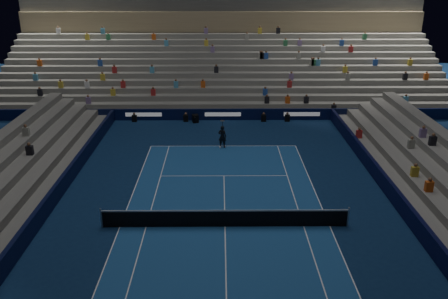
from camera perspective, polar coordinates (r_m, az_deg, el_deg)
ground at (r=24.74m, az=0.12°, el=-9.38°), size 90.00×90.00×0.00m
court_surface at (r=24.74m, az=0.12°, el=-9.37°), size 10.97×23.77×0.01m
sponsor_barrier_far at (r=41.60m, az=-0.14°, el=4.30°), size 44.00×0.25×1.00m
sponsor_barrier_east at (r=26.43m, az=21.86°, el=-7.69°), size 0.25×37.00×1.00m
sponsor_barrier_west at (r=26.26m, az=-21.77°, el=-7.87°), size 0.25×37.00×1.00m
grandstand_main at (r=50.06m, az=-0.21°, el=10.59°), size 44.00×15.20×11.20m
tennis_net at (r=24.49m, az=0.12°, el=-8.36°), size 12.90×0.10×1.10m
tennis_player at (r=34.95m, az=-0.20°, el=1.58°), size 0.72×0.58×1.72m
broadcast_camera at (r=41.05m, az=-3.52°, el=3.80°), size 0.65×1.04×0.68m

